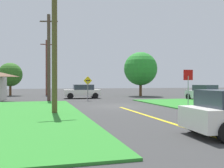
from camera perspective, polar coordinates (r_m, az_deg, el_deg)
The scene contains 11 objects.
ground_plane at distance 20.75m, azimuth 1.09°, elevation -4.86°, with size 120.00×120.00×0.00m, color #383838.
lane_stripe_center at distance 13.32m, azimuth 10.88°, elevation -7.78°, with size 0.20×14.00×0.01m, color yellow.
stop_sign at distance 20.53m, azimuth 16.24°, elevation 0.69°, with size 0.78×0.07×2.84m.
car_on_crossroad at distance 28.79m, azimuth 19.33°, elevation -1.81°, with size 2.23×4.07×1.62m.
car_approaching_junction at distance 31.06m, azimuth -6.46°, elevation -1.63°, with size 4.28×2.17×1.62m.
utility_pole_near at distance 16.13m, azimuth -12.41°, elevation 7.71°, with size 1.79×0.43×7.71m.
utility_pole_mid at distance 27.57m, azimuth -13.59°, elevation 5.78°, with size 1.78×0.52×8.80m.
utility_pole_far at distance 38.97m, azimuth -14.02°, elevation 3.62°, with size 1.80×0.32×8.00m.
direction_sign at distance 27.10m, azimuth -5.29°, elevation -0.32°, with size 0.90×0.13×2.52m.
oak_tree_left at distance 35.91m, azimuth 6.24°, elevation 3.32°, with size 4.53×4.53×6.01m.
pine_tree_center at distance 39.55m, azimuth -21.26°, elevation 1.92°, with size 3.32×3.32×4.65m.
Camera 1 is at (-5.80, -19.84, 1.89)m, focal length 42.01 mm.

